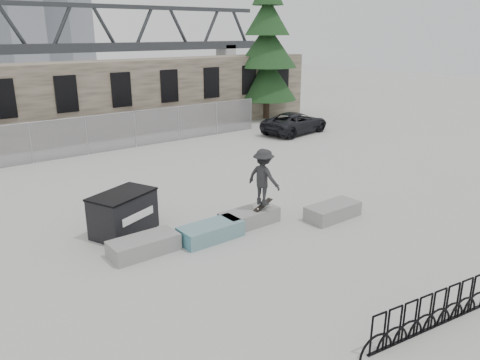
{
  "coord_description": "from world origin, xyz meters",
  "views": [
    {
      "loc": [
        -8.26,
        -11.16,
        6.17
      ],
      "look_at": [
        1.1,
        0.92,
        1.3
      ],
      "focal_mm": 35.0,
      "sensor_mm": 36.0,
      "label": 1
    }
  ],
  "objects_px": {
    "planter_center_right": "(249,217)",
    "bike_rack": "(431,312)",
    "planter_far_left": "(144,245)",
    "skateboarder": "(264,177)",
    "planter_offset": "(333,211)",
    "suv": "(295,123)",
    "planter_center_left": "(211,231)",
    "spruce_tree": "(267,48)",
    "dumpster": "(123,213)"
  },
  "relations": [
    {
      "from": "planter_far_left",
      "to": "suv",
      "type": "bearing_deg",
      "value": 31.81
    },
    {
      "from": "planter_far_left",
      "to": "planter_center_right",
      "type": "xyz_separation_m",
      "value": [
        3.77,
        -0.19,
        0.0
      ]
    },
    {
      "from": "planter_far_left",
      "to": "planter_offset",
      "type": "bearing_deg",
      "value": -13.38
    },
    {
      "from": "planter_center_right",
      "to": "spruce_tree",
      "type": "xyz_separation_m",
      "value": [
        13.6,
        14.91,
        4.72
      ]
    },
    {
      "from": "planter_offset",
      "to": "suv",
      "type": "relative_size",
      "value": 0.42
    },
    {
      "from": "planter_center_right",
      "to": "planter_center_left",
      "type": "bearing_deg",
      "value": -173.82
    },
    {
      "from": "planter_far_left",
      "to": "dumpster",
      "type": "xyz_separation_m",
      "value": [
        0.18,
        1.72,
        0.4
      ]
    },
    {
      "from": "planter_far_left",
      "to": "bike_rack",
      "type": "distance_m",
      "value": 7.79
    },
    {
      "from": "planter_center_left",
      "to": "spruce_tree",
      "type": "relative_size",
      "value": 0.17
    },
    {
      "from": "planter_offset",
      "to": "skateboarder",
      "type": "bearing_deg",
      "value": 151.99
    },
    {
      "from": "planter_center_right",
      "to": "bike_rack",
      "type": "relative_size",
      "value": 0.5
    },
    {
      "from": "bike_rack",
      "to": "planter_center_left",
      "type": "bearing_deg",
      "value": 99.55
    },
    {
      "from": "suv",
      "to": "skateboarder",
      "type": "bearing_deg",
      "value": 123.39
    },
    {
      "from": "planter_center_right",
      "to": "dumpster",
      "type": "height_order",
      "value": "dumpster"
    },
    {
      "from": "bike_rack",
      "to": "spruce_tree",
      "type": "bearing_deg",
      "value": 57.02
    },
    {
      "from": "planter_far_left",
      "to": "skateboarder",
      "type": "xyz_separation_m",
      "value": [
        4.22,
        -0.36,
        1.34
      ]
    },
    {
      "from": "planter_center_left",
      "to": "skateboarder",
      "type": "xyz_separation_m",
      "value": [
        2.13,
        0.01,
        1.34
      ]
    },
    {
      "from": "planter_offset",
      "to": "skateboarder",
      "type": "relative_size",
      "value": 0.97
    },
    {
      "from": "planter_offset",
      "to": "spruce_tree",
      "type": "bearing_deg",
      "value": 55.94
    },
    {
      "from": "dumpster",
      "to": "suv",
      "type": "height_order",
      "value": "dumpster"
    },
    {
      "from": "dumpster",
      "to": "spruce_tree",
      "type": "relative_size",
      "value": 0.21
    },
    {
      "from": "planter_center_left",
      "to": "spruce_tree",
      "type": "height_order",
      "value": "spruce_tree"
    },
    {
      "from": "dumpster",
      "to": "suv",
      "type": "bearing_deg",
      "value": 4.37
    },
    {
      "from": "bike_rack",
      "to": "spruce_tree",
      "type": "height_order",
      "value": "spruce_tree"
    },
    {
      "from": "bike_rack",
      "to": "planter_offset",
      "type": "bearing_deg",
      "value": 60.31
    },
    {
      "from": "dumpster",
      "to": "suv",
      "type": "relative_size",
      "value": 0.49
    },
    {
      "from": "planter_center_right",
      "to": "spruce_tree",
      "type": "bearing_deg",
      "value": 47.63
    },
    {
      "from": "planter_center_right",
      "to": "skateboarder",
      "type": "xyz_separation_m",
      "value": [
        0.45,
        -0.17,
        1.34
      ]
    },
    {
      "from": "spruce_tree",
      "to": "planter_center_left",
      "type": "bearing_deg",
      "value": -135.36
    },
    {
      "from": "dumpster",
      "to": "spruce_tree",
      "type": "bearing_deg",
      "value": 14.27
    },
    {
      "from": "planter_offset",
      "to": "dumpster",
      "type": "xyz_separation_m",
      "value": [
        -6.21,
        3.24,
        0.4
      ]
    },
    {
      "from": "planter_center_left",
      "to": "planter_offset",
      "type": "xyz_separation_m",
      "value": [
        4.31,
        -1.14,
        0.0
      ]
    },
    {
      "from": "planter_center_right",
      "to": "planter_offset",
      "type": "relative_size",
      "value": 1.0
    },
    {
      "from": "planter_offset",
      "to": "bike_rack",
      "type": "relative_size",
      "value": 0.5
    },
    {
      "from": "planter_center_left",
      "to": "bike_rack",
      "type": "distance_m",
      "value": 6.82
    },
    {
      "from": "planter_center_right",
      "to": "skateboarder",
      "type": "relative_size",
      "value": 0.97
    },
    {
      "from": "planter_center_right",
      "to": "bike_rack",
      "type": "height_order",
      "value": "bike_rack"
    },
    {
      "from": "planter_far_left",
      "to": "dumpster",
      "type": "relative_size",
      "value": 0.85
    },
    {
      "from": "planter_center_left",
      "to": "planter_center_right",
      "type": "height_order",
      "value": "same"
    },
    {
      "from": "suv",
      "to": "planter_center_right",
      "type": "bearing_deg",
      "value": 121.78
    },
    {
      "from": "planter_far_left",
      "to": "spruce_tree",
      "type": "distance_m",
      "value": 23.25
    },
    {
      "from": "dumpster",
      "to": "bike_rack",
      "type": "distance_m",
      "value": 9.33
    },
    {
      "from": "planter_center_left",
      "to": "spruce_tree",
      "type": "xyz_separation_m",
      "value": [
        15.28,
        15.09,
        4.72
      ]
    },
    {
      "from": "dumpster",
      "to": "bike_rack",
      "type": "bearing_deg",
      "value": -93.82
    },
    {
      "from": "planter_center_right",
      "to": "suv",
      "type": "relative_size",
      "value": 0.42
    },
    {
      "from": "planter_center_left",
      "to": "dumpster",
      "type": "distance_m",
      "value": 2.86
    },
    {
      "from": "planter_offset",
      "to": "dumpster",
      "type": "distance_m",
      "value": 7.02
    },
    {
      "from": "dumpster",
      "to": "skateboarder",
      "type": "height_order",
      "value": "skateboarder"
    },
    {
      "from": "planter_center_right",
      "to": "spruce_tree",
      "type": "relative_size",
      "value": 0.17
    },
    {
      "from": "planter_far_left",
      "to": "planter_center_right",
      "type": "bearing_deg",
      "value": -2.95
    }
  ]
}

